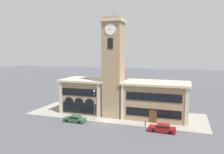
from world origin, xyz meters
TOP-DOWN VIEW (x-y plane):
  - ground_plane at (0.00, 0.00)m, footprint 300.00×300.00m
  - sidewalk_kerb at (0.00, 6.44)m, footprint 39.39×12.88m
  - clock_tower at (-0.00, 5.03)m, footprint 4.71×4.71m
  - town_hall_left_wing at (-7.39, 6.92)m, footprint 10.86×8.55m
  - town_hall_right_wing at (9.00, 6.93)m, footprint 14.09×8.55m
  - parked_car_near at (-6.19, -1.18)m, footprint 4.53×1.80m
  - parked_car_mid at (11.33, -1.18)m, footprint 4.75×1.79m
  - street_lamp at (-2.70, 0.67)m, footprint 0.36×0.36m
  - bollard at (7.94, 0.52)m, footprint 0.18×0.18m

SIDE VIEW (x-z plane):
  - ground_plane at x=0.00m, z-range 0.00..0.00m
  - sidewalk_kerb at x=0.00m, z-range 0.00..0.15m
  - parked_car_near at x=-6.19m, z-range 0.03..1.30m
  - bollard at x=7.94m, z-range 0.14..1.20m
  - parked_car_mid at x=11.33m, z-range 0.03..1.42m
  - town_hall_right_wing at x=9.00m, z-range 0.03..7.90m
  - town_hall_left_wing at x=-7.39m, z-range 0.03..7.93m
  - street_lamp at x=-2.70m, z-range 1.08..7.41m
  - clock_tower at x=0.00m, z-range -0.54..22.20m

